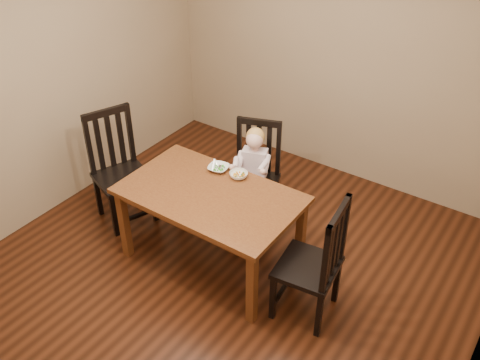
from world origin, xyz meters
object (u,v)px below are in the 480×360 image
Objects in this scene: chair_left at (120,170)px; bowl_veg at (239,175)px; dining_table at (210,201)px; chair_child at (255,175)px; chair_right at (315,264)px; bowl_peas at (218,168)px; toddler at (254,167)px.

chair_left reaches higher than bowl_veg.
bowl_veg reaches higher than dining_table.
chair_child is at bearing 103.67° from bowl_veg.
chair_left is at bearing 13.24° from chair_child.
bowl_veg is at bearing 124.56° from chair_left.
bowl_veg is at bearing 62.41° from chair_right.
bowl_peas is (0.97, 0.27, 0.23)m from chair_left.
dining_table is 0.70m from toddler.
chair_child is at bearing 76.41° from bowl_peas.
toddler is at bearing 72.36° from bowl_peas.
bowl_peas is at bearing -177.68° from bowl_veg.
toddler reaches higher than bowl_peas.
bowl_veg is (1.18, 0.28, 0.23)m from chair_left.
dining_table is 0.77m from chair_child.
toddler is at bearing 90.00° from chair_child.
bowl_veg is at bearing 82.76° from toddler.
chair_right is 6.11× the size of bowl_peas.
toddler is at bearing 142.15° from chair_left.
chair_child is 1.30m from chair_right.
chair_right is (1.01, -0.03, -0.14)m from dining_table.
toddler is at bearing 47.64° from chair_right.
bowl_peas is (-0.10, -0.43, 0.27)m from chair_child.
chair_left reaches higher than dining_table.
chair_child is (-0.04, 0.75, -0.17)m from dining_table.
chair_child is 0.52m from bowl_veg.
toddler is 0.43m from bowl_peas.
toddler is 3.27× the size of bowl_veg.
chair_right is at bearing 124.62° from toddler.
chair_right reaches higher than bowl_veg.
bowl_veg is (0.21, 0.01, 0.00)m from bowl_peas.
chair_right is at bearing -20.54° from bowl_veg.
dining_table is 2.88× the size of toddler.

